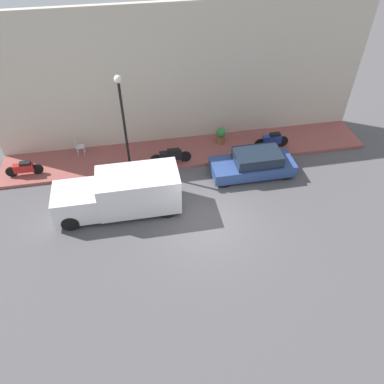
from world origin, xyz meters
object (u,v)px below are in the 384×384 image
Objects in this scene: parked_car at (254,164)px; delivery_van at (120,193)px; motorcycle_red at (24,168)px; streetlamp at (122,110)px; motorcycle_blue at (272,140)px; motorcycle_black at (171,156)px; potted_plant at (221,135)px; cafe_chair at (78,146)px.

parked_car is 6.67m from delivery_van.
motorcycle_red is 0.36× the size of streetlamp.
parked_car is 2.30× the size of motorcycle_red.
streetlamp is (-0.32, 7.54, 2.76)m from motorcycle_blue.
motorcycle_black is at bearing 69.97° from parked_car.
potted_plant is at bearing -84.56° from motorcycle_red.
motorcycle_black is at bearing 114.16° from potted_plant.
motorcycle_black is (2.80, -2.61, -0.40)m from delivery_van.
motorcycle_red is 2.85m from cafe_chair.
delivery_van is 6.07× the size of potted_plant.
streetlamp is at bearing -10.56° from delivery_van.
potted_plant is at bearing -65.84° from motorcycle_black.
delivery_van is at bearing -124.71° from motorcycle_red.
streetlamp reaches higher than motorcycle_red.
cafe_chair is (1.25, -2.56, 0.14)m from motorcycle_red.
motorcycle_black is 3.48m from streetlamp.
cafe_chair is at bearing 70.85° from motorcycle_black.
delivery_van is at bearing 126.67° from potted_plant.
parked_car reaches higher than motorcycle_black.
delivery_van is at bearing 101.98° from parked_car.
streetlamp reaches higher than motorcycle_black.
potted_plant is (4.11, -5.52, -0.39)m from delivery_van.
potted_plant is (0.94, 2.56, -0.01)m from motorcycle_blue.
motorcycle_black is at bearing -92.76° from motorcycle_red.
parked_car is at bearing -103.71° from streetlamp.
motorcycle_black is 0.43× the size of streetlamp.
motorcycle_blue is 1.96× the size of cafe_chair.
potted_plant is (0.96, -10.06, 0.05)m from motorcycle_red.
motorcycle_black is at bearing -91.02° from streetlamp.
motorcycle_blue is at bearing -87.55° from streetlamp.
motorcycle_red is at bearing 80.92° from parked_car.
streetlamp is (1.46, 5.98, 2.76)m from parked_car.
potted_plant is at bearing -92.25° from cafe_chair.
motorcycle_blue is 0.89× the size of motorcycle_black.
parked_car reaches higher than motorcycle_blue.
streetlamp reaches higher than potted_plant.
streetlamp is 4.00m from cafe_chair.
motorcycle_blue is (3.17, -8.07, -0.38)m from delivery_van.
potted_plant is at bearing 20.08° from parked_car.
delivery_van is 2.57× the size of motorcycle_black.
potted_plant is (1.30, -2.91, 0.02)m from motorcycle_black.
motorcycle_blue is (0.02, -12.62, 0.06)m from motorcycle_red.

